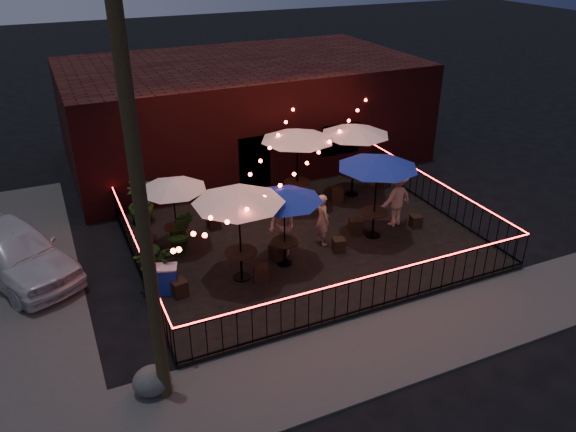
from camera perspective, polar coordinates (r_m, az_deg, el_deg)
name	(u,v)px	position (r m, az deg, el deg)	size (l,w,h in m)	color
ground	(334,275)	(15.96, 4.65, -5.97)	(110.00, 110.00, 0.00)	black
patio	(303,241)	(17.43, 1.52, -2.51)	(10.00, 8.00, 0.15)	black
sidewalk	(400,343)	(13.76, 11.30, -12.52)	(18.00, 2.50, 0.05)	#494643
brick_building	(242,110)	(23.88, -4.72, 10.73)	(14.00, 8.00, 4.00)	#360E0E
utility_pole	(144,227)	(10.23, -14.47, -1.04)	(0.26, 0.26, 8.00)	#382C17
fence_front	(373,292)	(14.18, 8.65, -7.68)	(10.00, 0.04, 1.04)	black
fence_left	(138,259)	(15.88, -14.97, -4.26)	(0.04, 8.00, 1.04)	black
fence_right	(436,195)	(19.64, 14.80, 2.04)	(0.04, 8.00, 1.04)	black
festoon_lights	(276,177)	(15.72, -1.22, 4.01)	(10.02, 8.72, 1.32)	red
cafe_table_0	(238,197)	(14.37, -5.07, 1.93)	(3.14, 3.14, 2.68)	black
cafe_table_1	(172,185)	(16.38, -11.69, 3.08)	(2.37, 2.37, 2.21)	black
cafe_table_2	(284,196)	(15.09, -0.37, 2.06)	(2.57, 2.57, 2.35)	black
cafe_table_3	(298,135)	(18.64, 0.98, 8.18)	(2.77, 2.77, 2.73)	black
cafe_table_4	(378,162)	(16.72, 9.13, 5.39)	(2.72, 2.72, 2.68)	black
cafe_table_5	(355,130)	(19.52, 6.84, 8.64)	(2.74, 2.74, 2.65)	black
bistro_chair_0	(179,288)	(14.96, -10.98, -7.20)	(0.38, 0.38, 0.45)	black
bistro_chair_1	(261,274)	(15.28, -2.76, -5.86)	(0.38, 0.38, 0.45)	black
bistro_chair_2	(151,244)	(17.18, -13.71, -2.74)	(0.35, 0.35, 0.41)	black
bistro_chair_3	(214,222)	(18.03, -7.56, -0.63)	(0.37, 0.37, 0.43)	black
bistro_chair_4	(278,252)	(16.24, -1.04, -3.64)	(0.39, 0.39, 0.47)	black
bistro_chair_5	(339,245)	(16.68, 5.18, -2.96)	(0.35, 0.35, 0.41)	black
bistro_chair_6	(273,208)	(18.71, -1.50, 0.81)	(0.43, 0.43, 0.51)	black
bistro_chair_7	(296,201)	(19.22, 0.85, 1.48)	(0.39, 0.39, 0.46)	black
bistro_chair_8	(355,226)	(17.78, 6.87, -1.00)	(0.37, 0.37, 0.43)	black
bistro_chair_9	(416,221)	(18.43, 12.84, -0.53)	(0.33, 0.33, 0.40)	black
bistro_chair_10	(337,195)	(19.76, 5.01, 2.18)	(0.42, 0.42, 0.50)	black
bistro_chair_11	(383,181)	(21.09, 9.65, 3.54)	(0.42, 0.42, 0.49)	black
patron_a	(322,219)	(16.79, 3.51, -0.35)	(0.59, 0.39, 1.62)	tan
patron_b	(282,227)	(16.15, -0.62, -1.11)	(0.87, 0.68, 1.80)	tan
patron_c	(396,198)	(18.12, 10.89, 1.80)	(1.21, 0.70, 1.88)	tan
potted_shrub_a	(157,262)	(15.39, -13.17, -4.58)	(1.14, 0.99, 1.27)	#19390F
potted_shrub_b	(181,232)	(16.56, -10.85, -1.62)	(0.78, 0.63, 1.42)	#11370B
potted_shrub_c	(140,202)	(18.69, -14.78, 1.40)	(0.80, 0.80, 1.42)	#133E0E
cooler	(166,279)	(15.06, -12.24, -6.29)	(0.70, 0.60, 0.79)	#1A2DA2
boulder	(152,381)	(12.45, -13.64, -15.95)	(0.86, 0.73, 0.67)	#4B4A46
car_white	(15,252)	(17.18, -26.01, -3.27)	(1.86, 4.63, 1.58)	silver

